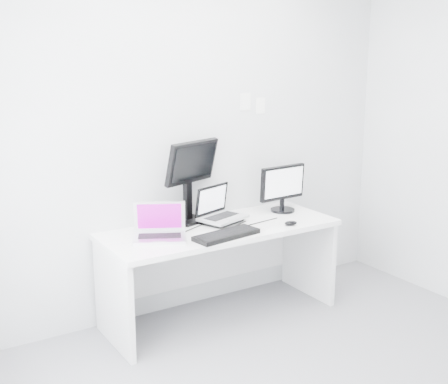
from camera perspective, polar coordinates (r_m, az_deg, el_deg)
The scene contains 11 objects.
back_wall at distance 4.60m, azimuth -2.67°, elevation 5.13°, with size 3.60×3.60×0.00m, color #B5B8BA.
desk at distance 4.56m, azimuth -0.35°, elevation -7.76°, with size 1.80×0.70×0.73m, color white.
macbook at distance 4.12m, azimuth -6.28°, elevation -2.81°, with size 0.36×0.27×0.27m, color silver.
speaker at distance 4.45m, azimuth -5.17°, elevation -2.24°, with size 0.08×0.08×0.17m, color black.
dell_laptop at distance 4.50m, azimuth -0.10°, elevation -1.21°, with size 0.35×0.27×0.29m, color #A5A8AD.
rear_monitor at distance 4.49m, azimuth -3.30°, elevation 1.11°, with size 0.48×0.17×0.65m, color black.
samsung_monitor at distance 4.84m, azimuth 5.74°, elevation 0.40°, with size 0.43×0.20×0.40m, color black.
keyboard at distance 4.19m, azimuth 0.23°, elevation -4.16°, with size 0.50×0.18×0.03m, color black.
mouse at distance 4.50m, azimuth 6.47°, elevation -3.01°, with size 0.10×0.07×0.03m, color black.
wall_note_0 at distance 4.80m, azimuth 2.07°, elevation 8.73°, with size 0.10×0.00×0.14m, color white.
wall_note_1 at distance 4.89m, azimuth 3.54°, elevation 8.33°, with size 0.09×0.00×0.13m, color white.
Camera 1 is at (-2.23, -2.37, 2.02)m, focal length 47.30 mm.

